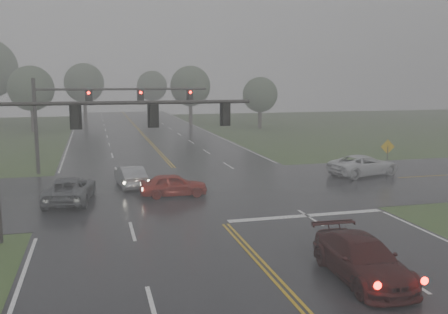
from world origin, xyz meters
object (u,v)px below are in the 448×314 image
object	(u,v)px
car_grey	(71,202)
signal_gantry_far	(92,106)
sedan_maroon	(361,279)
signal_gantry_near	(78,132)
sedan_silver	(131,187)
pickup_white	(363,175)
sedan_red	(174,196)

from	to	relation	value
car_grey	signal_gantry_far	bearing A→B (deg)	-90.49
sedan_maroon	signal_gantry_far	distance (m)	26.19
car_grey	signal_gantry_near	xyz separation A→B (m)	(0.80, -6.80, 4.76)
signal_gantry_near	signal_gantry_far	distance (m)	16.44
sedan_silver	pickup_white	bearing A→B (deg)	171.77
sedan_silver	pickup_white	distance (m)	16.95
car_grey	signal_gantry_near	bearing A→B (deg)	104.37
sedan_maroon	signal_gantry_near	size ratio (longest dim) A/B	0.45
signal_gantry_far	sedan_silver	bearing A→B (deg)	-70.00
signal_gantry_far	car_grey	bearing A→B (deg)	-98.15
sedan_red	car_grey	distance (m)	6.02
signal_gantry_near	sedan_red	bearing A→B (deg)	52.03
sedan_maroon	signal_gantry_far	bearing A→B (deg)	112.41
sedan_red	signal_gantry_far	world-z (taller)	signal_gantry_far
sedan_maroon	sedan_red	bearing A→B (deg)	109.01
sedan_maroon	pickup_white	distance (m)	20.06
sedan_red	sedan_silver	distance (m)	4.13
sedan_red	sedan_silver	world-z (taller)	sedan_silver
car_grey	pickup_white	xyz separation A→B (m)	(20.63, 2.91, 0.00)
sedan_silver	signal_gantry_far	distance (m)	8.40
car_grey	signal_gantry_far	distance (m)	10.94
signal_gantry_near	signal_gantry_far	size ratio (longest dim) A/B	0.88
sedan_maroon	sedan_silver	xyz separation A→B (m)	(-6.81, 17.70, 0.00)
sedan_silver	signal_gantry_far	bearing A→B (deg)	-76.93
signal_gantry_near	car_grey	bearing A→B (deg)	96.71
sedan_red	signal_gantry_near	bearing A→B (deg)	143.96
sedan_red	pickup_white	bearing A→B (deg)	-76.39
sedan_maroon	car_grey	world-z (taller)	sedan_maroon
sedan_silver	signal_gantry_near	world-z (taller)	signal_gantry_near
sedan_red	signal_gantry_near	size ratio (longest dim) A/B	0.35
sedan_silver	pickup_white	world-z (taller)	pickup_white
sedan_maroon	pickup_white	size ratio (longest dim) A/B	0.95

